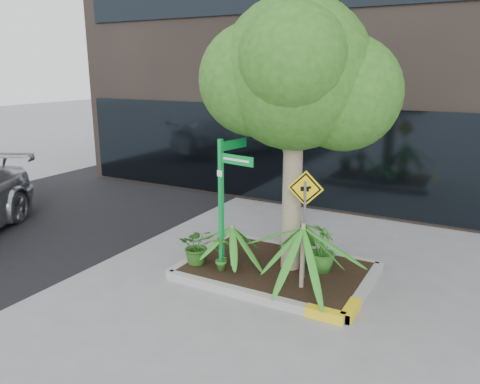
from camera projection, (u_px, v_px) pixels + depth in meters
The scene contains 13 objects.
ground at pixel (259, 278), 8.38m from camera, with size 80.00×80.00×0.00m, color gray.
asphalt_road at pixel (21, 222), 11.40m from camera, with size 7.00×80.00×0.01m, color black.
planter at pixel (277, 270), 8.47m from camera, with size 3.35×2.36×0.15m.
tree at pixel (296, 74), 7.63m from camera, with size 3.24×2.88×4.87m.
palm_front at pixel (303, 228), 7.44m from camera, with size 1.24×1.24×1.38m.
palm_left at pixel (232, 227), 8.37m from camera, with size 0.89×0.89×0.99m.
palm_back at pixel (303, 223), 9.05m from camera, with size 0.70×0.70×0.78m.
shrub_a at pixel (197, 245), 8.55m from camera, with size 0.63×0.63×0.70m, color #285A19.
shrub_b at pixel (322, 249), 8.22m from camera, with size 0.47×0.47×0.84m, color #2D6B20.
shrub_c at pixel (222, 253), 8.25m from camera, with size 0.35×0.35×0.66m, color #367323.
shrub_d at pixel (303, 242), 8.55m from camera, with size 0.45×0.45×0.82m, color #1F631C.
street_sign_post at pixel (225, 194), 8.01m from camera, with size 0.73×0.81×2.50m.
cattle_sign at pixel (305, 208), 7.62m from camera, with size 0.58×0.22×1.91m.
Camera 1 is at (3.40, -6.91, 3.64)m, focal length 35.00 mm.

